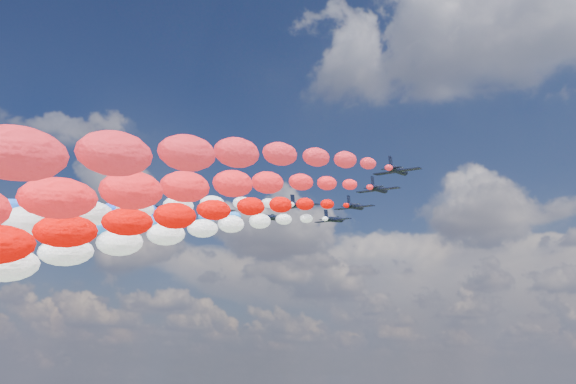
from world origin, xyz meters
The scene contains 14 objects.
jet_0 centered at (-30.10, -6.68, 97.66)m, with size 8.42×11.28×2.49m, color black, non-canonical shape.
jet_1 centered at (-17.75, 4.18, 97.66)m, with size 8.42×11.28×2.49m, color black, non-canonical shape.
jet_2 centered at (-11.03, 14.37, 97.66)m, with size 8.42×11.28×2.49m, color black, non-canonical shape.
trail_2 centered at (-11.03, -50.62, 79.05)m, with size 5.52×126.07×41.11m, color #2578F1, non-canonical shape.
jet_3 centered at (0.81, 8.53, 97.66)m, with size 8.42×11.28×2.49m, color black, non-canonical shape.
trail_3 centered at (0.81, -56.46, 79.05)m, with size 5.52×126.07×41.11m, color silver, non-canonical shape.
jet_4 centered at (1.28, 23.58, 97.66)m, with size 8.42×11.28×2.49m, color black, non-canonical shape.
trail_4 centered at (1.28, -41.41, 79.05)m, with size 5.52×126.07×41.11m, color white, non-canonical shape.
jet_5 centered at (10.51, 14.84, 97.66)m, with size 8.42×11.28×2.49m, color black, non-canonical shape.
trail_5 centered at (10.51, -50.15, 79.05)m, with size 5.52×126.07×41.11m, color #E60602, non-canonical shape.
jet_6 centered at (20.08, 4.46, 97.66)m, with size 8.42×11.28×2.49m, color black, non-canonical shape.
trail_6 centered at (20.08, -60.53, 79.05)m, with size 5.52×126.07×41.11m, color red, non-canonical shape.
jet_7 centered at (27.53, -5.21, 97.66)m, with size 8.42×11.28×2.49m, color black, non-canonical shape.
trail_7 centered at (27.53, -70.20, 79.05)m, with size 5.52×126.07×41.11m, color red, non-canonical shape.
Camera 1 is at (65.94, -114.34, 61.75)m, focal length 42.03 mm.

